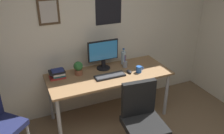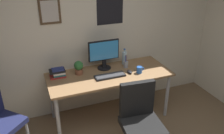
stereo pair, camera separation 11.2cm
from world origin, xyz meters
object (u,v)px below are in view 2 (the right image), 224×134
at_px(book_stack_left, 58,73).
at_px(keyboard, 110,76).
at_px(coffee_mug_near, 139,70).
at_px(pen_cup, 126,64).
at_px(computer_mouse, 130,72).
at_px(potted_plant, 79,67).
at_px(monitor, 104,53).
at_px(office_chair, 140,118).
at_px(water_bottle, 124,58).

bearing_deg(book_stack_left, keyboard, -20.40).
distance_m(coffee_mug_near, pen_cup, 0.26).
bearing_deg(computer_mouse, coffee_mug_near, -17.61).
xyz_separation_m(potted_plant, book_stack_left, (-0.29, 0.01, -0.04)).
distance_m(monitor, keyboard, 0.36).
relative_size(office_chair, book_stack_left, 4.52).
distance_m(potted_plant, book_stack_left, 0.29).
bearing_deg(coffee_mug_near, water_bottle, 102.72).
bearing_deg(computer_mouse, office_chair, -105.13).
distance_m(office_chair, coffee_mug_near, 0.81).
xyz_separation_m(office_chair, pen_cup, (0.23, 0.92, 0.27)).
xyz_separation_m(computer_mouse, potted_plant, (-0.68, 0.24, 0.09)).
distance_m(monitor, pen_cup, 0.37).
bearing_deg(keyboard, coffee_mug_near, -5.53).
bearing_deg(potted_plant, monitor, 5.99).
distance_m(coffee_mug_near, potted_plant, 0.86).
bearing_deg(office_chair, pen_cup, 76.25).
relative_size(monitor, keyboard, 1.07).
height_order(keyboard, pen_cup, pen_cup).
distance_m(keyboard, coffee_mug_near, 0.44).
xyz_separation_m(office_chair, potted_plant, (-0.48, 0.97, 0.32)).
height_order(office_chair, potted_plant, office_chair).
bearing_deg(coffee_mug_near, keyboard, 174.47).
xyz_separation_m(monitor, keyboard, (-0.01, -0.28, -0.23)).
height_order(computer_mouse, water_bottle, water_bottle).
relative_size(water_bottle, pen_cup, 1.26).
bearing_deg(computer_mouse, potted_plant, 160.53).
bearing_deg(office_chair, monitor, 95.01).
relative_size(monitor, potted_plant, 2.36).
height_order(office_chair, keyboard, office_chair).
relative_size(office_chair, pen_cup, 4.75).
relative_size(potted_plant, pen_cup, 0.98).
bearing_deg(pen_cup, computer_mouse, -98.39).
bearing_deg(pen_cup, potted_plant, 176.13).
xyz_separation_m(monitor, water_bottle, (0.34, 0.03, -0.13)).
relative_size(coffee_mug_near, pen_cup, 0.59).
xyz_separation_m(keyboard, computer_mouse, (0.30, 0.00, 0.01)).
distance_m(office_chair, water_bottle, 1.12).
xyz_separation_m(monitor, computer_mouse, (0.29, -0.28, -0.22)).
xyz_separation_m(monitor, potted_plant, (-0.39, -0.04, -0.13)).
xyz_separation_m(office_chair, monitor, (-0.09, 1.01, 0.46)).
height_order(keyboard, potted_plant, potted_plant).
xyz_separation_m(coffee_mug_near, pen_cup, (-0.11, 0.24, 0.01)).
bearing_deg(monitor, office_chair, -84.99).
distance_m(keyboard, computer_mouse, 0.30).
bearing_deg(book_stack_left, water_bottle, 3.45).
bearing_deg(potted_plant, keyboard, -32.44).
distance_m(monitor, water_bottle, 0.37).
bearing_deg(water_bottle, book_stack_left, -176.55).
bearing_deg(coffee_mug_near, potted_plant, 160.84).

